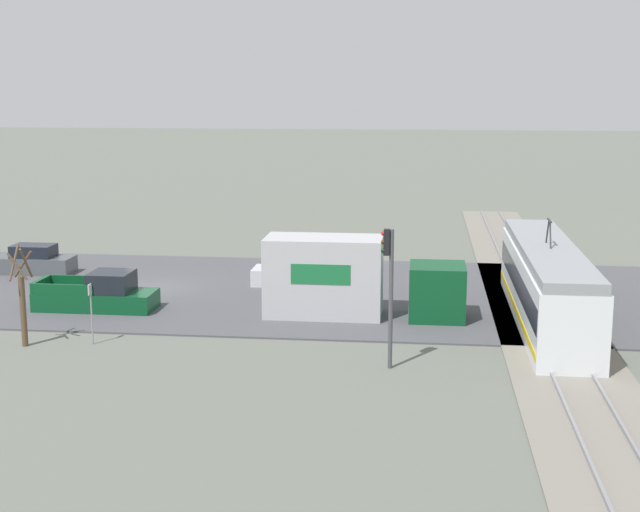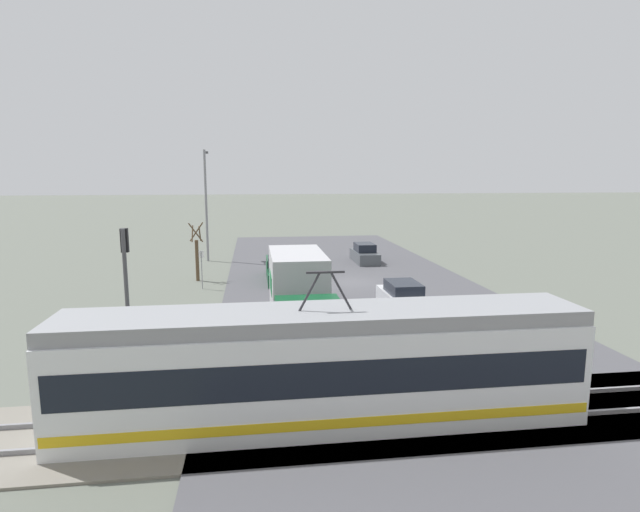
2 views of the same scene
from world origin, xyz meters
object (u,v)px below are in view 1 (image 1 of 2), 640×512
Objects in this scene: sedan_car_1 at (298,273)px; no_parking_sign at (91,308)px; pickup_truck at (98,295)px; box_truck at (351,280)px; sedan_car_0 at (34,261)px; traffic_light_pole at (389,279)px; light_rail_tram at (546,285)px; street_tree at (22,301)px.

no_parking_sign is (11.34, -6.78, 0.81)m from sedan_car_1.
pickup_truck is 2.21× the size of no_parking_sign.
box_truck is at bearing 118.29° from no_parking_sign.
sedan_car_0 is 24.74m from traffic_light_pole.
no_parking_sign reaches higher than pickup_truck.
no_parking_sign is at bearing 17.72° from pickup_truck.
traffic_light_pole reaches higher than light_rail_tram.
sedan_car_1 is at bearing 125.77° from pickup_truck.
street_tree is (5.91, -21.19, 0.13)m from light_rail_tram.
box_truck is 2.18× the size of street_tree.
sedan_car_1 is 1.14× the size of street_tree.
street_tree reaches higher than pickup_truck.
light_rail_tram is 2.74× the size of pickup_truck.
light_rail_tram reaches higher than box_truck.
sedan_car_0 is 1.05× the size of street_tree.
sedan_car_1 is at bearing 141.76° from street_tree.
pickup_truck is 1.06× the size of traffic_light_pole.
traffic_light_pole is at bearing 85.52° from street_tree.
traffic_light_pole reaches higher than sedan_car_0.
light_rail_tram is at bearing 90.29° from pickup_truck.
box_truck is at bearing 28.75° from sedan_car_1.
light_rail_tram is 19.35m from no_parking_sign.
sedan_car_1 is 0.89× the size of traffic_light_pole.
sedan_car_1 is (-5.99, -11.81, -1.03)m from light_rail_tram.
light_rail_tram reaches higher than sedan_car_0.
traffic_light_pole reaches higher than street_tree.
traffic_light_pole is at bearing -125.39° from sedan_car_0.
box_truck is 1.62× the size of pickup_truck.
street_tree reaches higher than sedan_car_0.
light_rail_tram is 3.51× the size of sedan_car_0.
pickup_truck is at bearing -89.27° from box_truck.
traffic_light_pole reaches higher than pickup_truck.
street_tree is at bearing -64.75° from box_truck.
traffic_light_pole reaches higher than no_parking_sign.
light_rail_tram is 27.62m from sedan_car_0.
sedan_car_0 is at bearing -147.28° from no_parking_sign.
no_parking_sign is at bearing -61.71° from box_truck.
box_truck is 11.75m from pickup_truck.
no_parking_sign is at bearing -73.93° from light_rail_tram.
box_truck is at bearing -111.55° from sedan_car_0.
sedan_car_1 is at bearing -94.64° from sedan_car_0.
traffic_light_pole reaches higher than sedan_car_1.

